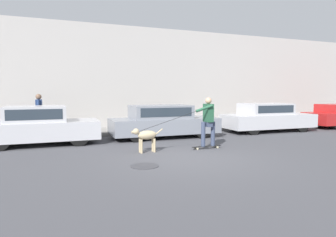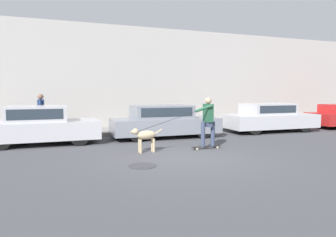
{
  "view_description": "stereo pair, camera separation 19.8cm",
  "coord_description": "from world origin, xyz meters",
  "px_view_note": "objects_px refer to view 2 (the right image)",
  "views": [
    {
      "loc": [
        -3.58,
        -7.61,
        1.85
      ],
      "look_at": [
        0.14,
        1.88,
        0.95
      ],
      "focal_mm": 32.0,
      "sensor_mm": 36.0,
      "label": 1
    },
    {
      "loc": [
        -3.39,
        -7.68,
        1.85
      ],
      "look_at": [
        0.14,
        1.88,
        0.95
      ],
      "focal_mm": 32.0,
      "sensor_mm": 36.0,
      "label": 2
    }
  ],
  "objects_px": {
    "parked_car_0": "(41,126)",
    "pedestrian_with_bag": "(41,112)",
    "dog": "(145,136)",
    "skateboarder": "(208,120)",
    "parked_car_2": "(270,118)",
    "parked_car_1": "(164,122)"
  },
  "relations": [
    {
      "from": "skateboarder",
      "to": "dog",
      "type": "bearing_deg",
      "value": -3.31
    },
    {
      "from": "dog",
      "to": "parked_car_2",
      "type": "bearing_deg",
      "value": -161.45
    },
    {
      "from": "pedestrian_with_bag",
      "to": "dog",
      "type": "bearing_deg",
      "value": -52.18
    },
    {
      "from": "parked_car_1",
      "to": "dog",
      "type": "relative_size",
      "value": 4.33
    },
    {
      "from": "parked_car_1",
      "to": "parked_car_2",
      "type": "distance_m",
      "value": 5.23
    },
    {
      "from": "parked_car_1",
      "to": "parked_car_0",
      "type": "bearing_deg",
      "value": -179.22
    },
    {
      "from": "parked_car_0",
      "to": "parked_car_1",
      "type": "distance_m",
      "value": 4.63
    },
    {
      "from": "parked_car_1",
      "to": "parked_car_2",
      "type": "bearing_deg",
      "value": 0.78
    },
    {
      "from": "parked_car_0",
      "to": "pedestrian_with_bag",
      "type": "height_order",
      "value": "pedestrian_with_bag"
    },
    {
      "from": "dog",
      "to": "skateboarder",
      "type": "relative_size",
      "value": 0.35
    },
    {
      "from": "parked_car_1",
      "to": "pedestrian_with_bag",
      "type": "height_order",
      "value": "pedestrian_with_bag"
    },
    {
      "from": "dog",
      "to": "skateboarder",
      "type": "bearing_deg",
      "value": 173.45
    },
    {
      "from": "parked_car_0",
      "to": "parked_car_1",
      "type": "relative_size",
      "value": 0.89
    },
    {
      "from": "parked_car_0",
      "to": "parked_car_2",
      "type": "xyz_separation_m",
      "value": [
        9.86,
        0.0,
        -0.01
      ]
    },
    {
      "from": "dog",
      "to": "pedestrian_with_bag",
      "type": "bearing_deg",
      "value": -57.45
    },
    {
      "from": "parked_car_1",
      "to": "skateboarder",
      "type": "xyz_separation_m",
      "value": [
        0.5,
        -2.79,
        0.31
      ]
    },
    {
      "from": "parked_car_0",
      "to": "dog",
      "type": "relative_size",
      "value": 3.87
    },
    {
      "from": "dog",
      "to": "pedestrian_with_bag",
      "type": "xyz_separation_m",
      "value": [
        -3.13,
        4.41,
        0.54
      ]
    },
    {
      "from": "parked_car_1",
      "to": "pedestrian_with_bag",
      "type": "xyz_separation_m",
      "value": [
        -4.69,
        1.76,
        0.4
      ]
    },
    {
      "from": "pedestrian_with_bag",
      "to": "parked_car_1",
      "type": "bearing_deg",
      "value": -18.06
    },
    {
      "from": "parked_car_0",
      "to": "parked_car_2",
      "type": "relative_size",
      "value": 0.89
    },
    {
      "from": "parked_car_1",
      "to": "pedestrian_with_bag",
      "type": "relative_size",
      "value": 2.7
    }
  ]
}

